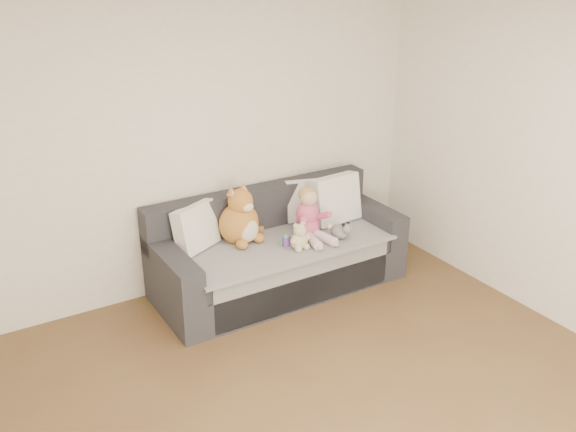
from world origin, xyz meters
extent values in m
plane|color=white|center=(0.00, 0.00, 2.60)|extent=(5.00, 5.00, 0.00)
plane|color=white|center=(0.00, 2.50, 1.30)|extent=(4.50, 0.00, 4.50)
cube|color=#28282D|center=(0.61, 2.02, 0.15)|extent=(2.20, 0.90, 0.30)
cube|color=#28282D|center=(0.61, 1.99, 0.38)|extent=(1.90, 0.80, 0.15)
cube|color=#28282D|center=(0.61, 2.37, 0.65)|extent=(2.20, 0.20, 0.40)
cube|color=#28282D|center=(-0.39, 2.02, 0.45)|extent=(0.20, 0.90, 0.30)
cube|color=#28282D|center=(1.61, 2.02, 0.45)|extent=(0.20, 0.90, 0.30)
cube|color=#959598|center=(0.61, 1.97, 0.46)|extent=(1.85, 0.88, 0.02)
cube|color=#959598|center=(0.61, 1.58, 0.23)|extent=(1.70, 0.02, 0.41)
cube|color=silver|center=(-0.08, 2.23, 0.67)|extent=(0.46, 0.36, 0.40)
cube|color=silver|center=(1.07, 2.27, 0.67)|extent=(0.46, 0.31, 0.40)
cube|color=silver|center=(1.26, 2.10, 0.69)|extent=(0.50, 0.25, 0.45)
ellipsoid|color=#E04F87|center=(0.88, 1.96, 0.56)|extent=(0.22, 0.18, 0.18)
ellipsoid|color=#E04F87|center=(0.88, 1.98, 0.68)|extent=(0.21, 0.18, 0.23)
ellipsoid|color=#DBAA8C|center=(0.88, 1.96, 0.83)|extent=(0.15, 0.15, 0.15)
ellipsoid|color=tan|center=(0.88, 1.98, 0.86)|extent=(0.16, 0.16, 0.13)
cylinder|color=#E04F87|center=(0.77, 1.91, 0.66)|extent=(0.13, 0.22, 0.14)
cylinder|color=#E04F87|center=(0.98, 1.90, 0.66)|extent=(0.11, 0.22, 0.14)
ellipsoid|color=#DBAA8C|center=(0.74, 1.83, 0.59)|extent=(0.05, 0.05, 0.05)
ellipsoid|color=#DBAA8C|center=(1.00, 1.82, 0.59)|extent=(0.05, 0.05, 0.05)
cylinder|color=#E5B2C6|center=(0.81, 1.78, 0.51)|extent=(0.13, 0.28, 0.09)
cylinder|color=#E5B2C6|center=(0.93, 1.78, 0.51)|extent=(0.11, 0.28, 0.09)
ellipsoid|color=#DBAA8C|center=(0.79, 1.65, 0.50)|extent=(0.06, 0.09, 0.05)
ellipsoid|color=#DBAA8C|center=(0.94, 1.64, 0.50)|extent=(0.06, 0.09, 0.05)
ellipsoid|color=#A46C24|center=(0.31, 2.18, 0.63)|extent=(0.36, 0.30, 0.38)
ellipsoid|color=beige|center=(0.34, 2.06, 0.61)|extent=(0.19, 0.08, 0.21)
ellipsoid|color=#A46C24|center=(0.31, 2.15, 0.85)|extent=(0.22, 0.22, 0.22)
ellipsoid|color=beige|center=(0.34, 2.06, 0.82)|extent=(0.10, 0.07, 0.08)
cone|color=#A46C24|center=(0.24, 2.17, 0.95)|extent=(0.10, 0.10, 0.08)
cone|color=pink|center=(0.24, 2.16, 0.95)|extent=(0.06, 0.06, 0.05)
cone|color=#A46C24|center=(0.37, 2.21, 0.95)|extent=(0.10, 0.10, 0.08)
cone|color=pink|center=(0.37, 2.19, 0.95)|extent=(0.06, 0.06, 0.05)
ellipsoid|color=#A46C24|center=(0.25, 2.02, 0.52)|extent=(0.10, 0.12, 0.08)
ellipsoid|color=#A46C24|center=(0.43, 2.07, 0.52)|extent=(0.10, 0.12, 0.08)
cylinder|color=#A46C24|center=(0.46, 2.27, 0.51)|extent=(0.21, 0.22, 0.09)
ellipsoid|color=beige|center=(0.66, 1.77, 0.54)|extent=(0.15, 0.13, 0.15)
ellipsoid|color=beige|center=(0.67, 1.76, 0.65)|extent=(0.11, 0.11, 0.11)
ellipsoid|color=beige|center=(0.63, 1.77, 0.69)|extent=(0.04, 0.04, 0.04)
ellipsoid|color=beige|center=(0.70, 1.78, 0.69)|extent=(0.04, 0.04, 0.04)
ellipsoid|color=beige|center=(0.67, 1.72, 0.64)|extent=(0.04, 0.04, 0.04)
ellipsoid|color=beige|center=(0.60, 1.75, 0.57)|extent=(0.06, 0.06, 0.06)
ellipsoid|color=beige|center=(0.74, 1.76, 0.57)|extent=(0.06, 0.06, 0.06)
ellipsoid|color=beige|center=(0.63, 1.72, 0.50)|extent=(0.06, 0.06, 0.06)
ellipsoid|color=beige|center=(0.71, 1.73, 0.50)|extent=(0.06, 0.06, 0.06)
ellipsoid|color=white|center=(1.08, 1.77, 0.53)|extent=(0.14, 0.18, 0.13)
ellipsoid|color=white|center=(1.10, 1.69, 0.59)|extent=(0.09, 0.09, 0.09)
ellipsoid|color=black|center=(1.07, 1.70, 0.63)|extent=(0.03, 0.03, 0.03)
ellipsoid|color=black|center=(1.12, 1.71, 0.63)|extent=(0.03, 0.03, 0.03)
cylinder|color=#6E3DA7|center=(0.60, 1.87, 0.52)|extent=(0.07, 0.07, 0.09)
cone|color=#3D9F5F|center=(0.60, 1.87, 0.58)|extent=(0.06, 0.06, 0.04)
cylinder|color=#3D9F5F|center=(0.55, 1.87, 0.52)|extent=(0.01, 0.01, 0.06)
cylinder|color=#3D9F5F|center=(0.64, 1.87, 0.52)|extent=(0.01, 0.01, 0.06)
camera|label=1|loc=(-1.96, -2.37, 2.85)|focal=40.00mm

